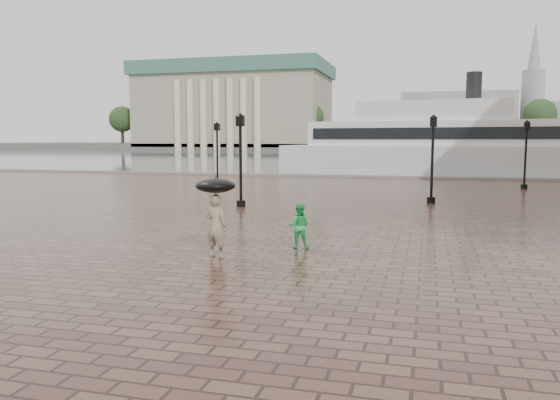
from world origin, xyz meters
name	(u,v)px	position (x,y,z in m)	size (l,w,h in m)	color
ground	(324,255)	(0.00, 0.00, 0.00)	(300.00, 300.00, 0.00)	#3C231B
harbour_water	(413,156)	(0.00, 92.00, 0.00)	(240.00, 240.00, 0.00)	#454F54
quay_edge	(394,178)	(0.00, 32.00, 0.00)	(80.00, 0.60, 0.30)	slate
far_shore	(419,147)	(0.00, 160.00, 1.00)	(300.00, 60.00, 2.00)	#4C4C47
museum	(235,104)	(-55.00, 144.61, 13.91)	(57.00, 32.50, 26.00)	gray
far_trees	(419,116)	(0.00, 138.00, 9.42)	(188.00, 8.00, 13.50)	#2D2119
street_lamps	(354,155)	(-1.50, 17.50, 2.33)	(21.44, 14.44, 4.40)	black
adult_pedestrian	(216,226)	(-2.83, -1.13, 0.89)	(0.65, 0.42, 1.77)	gray
child_pedestrian	(299,226)	(-0.90, 0.70, 0.68)	(0.66, 0.52, 1.37)	green
ferry_near	(433,145)	(3.21, 37.00, 2.75)	(28.54, 10.51, 9.14)	silver
umbrella	(215,186)	(-2.83, -1.13, 2.00)	(1.10, 1.10, 1.16)	black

